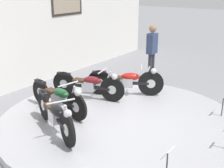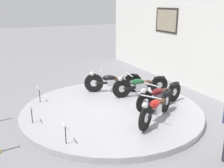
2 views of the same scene
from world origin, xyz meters
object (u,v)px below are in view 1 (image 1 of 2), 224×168
motorcycle_red (127,81)px  visitor_standing (152,49)px  motorcycle_green (59,97)px  motorcycle_maroon (89,84)px  info_placard_front_left (167,157)px  info_placard_front_right (223,101)px  motorcycle_black (55,114)px

motorcycle_red → visitor_standing: size_ratio=1.00×
motorcycle_green → motorcycle_maroon: 1.09m
motorcycle_red → info_placard_front_left: (-2.72, -2.47, -0.03)m
motorcycle_maroon → info_placard_front_right: bearing=-74.5°
motorcycle_red → visitor_standing: visitor_standing is taller
motorcycle_green → motorcycle_red: (1.85, -0.65, 0.02)m
motorcycle_red → info_placard_front_left: 3.67m
motorcycle_red → info_placard_front_right: 2.47m
motorcycle_black → motorcycle_red: bearing=0.1°
motorcycle_red → info_placard_front_right: size_ratio=3.41×
motorcycle_black → visitor_standing: size_ratio=1.05×
motorcycle_red → info_placard_front_left: motorcycle_red is taller
motorcycle_black → motorcycle_red: (2.61, 0.00, 0.00)m
motorcycle_black → motorcycle_maroon: (1.85, 0.65, -0.01)m
visitor_standing → motorcycle_black: bearing=-175.4°
motorcycle_maroon → info_placard_front_left: 3.68m
info_placard_front_left → motorcycle_red: bearing=42.3°
motorcycle_maroon → info_placard_front_left: motorcycle_maroon is taller
motorcycle_green → info_placard_front_right: motorcycle_green is taller
motorcycle_black → info_placard_front_left: 2.47m
motorcycle_green → motorcycle_maroon: motorcycle_maroon is taller
motorcycle_black → motorcycle_red: size_ratio=1.05×
info_placard_front_left → info_placard_front_right: size_ratio=1.00×
motorcycle_green → motorcycle_maroon: size_ratio=1.01×
motorcycle_black → visitor_standing: 4.69m
motorcycle_black → motorcycle_green: bearing=40.7°
info_placard_front_right → visitor_standing: visitor_standing is taller
motorcycle_black → motorcycle_green: size_ratio=0.94×
info_placard_front_left → info_placard_front_right: bearing=0.0°
visitor_standing → info_placard_front_right: bearing=-124.4°
info_placard_front_right → visitor_standing: (1.95, 2.84, 0.47)m
motorcycle_maroon → visitor_standing: size_ratio=1.11×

